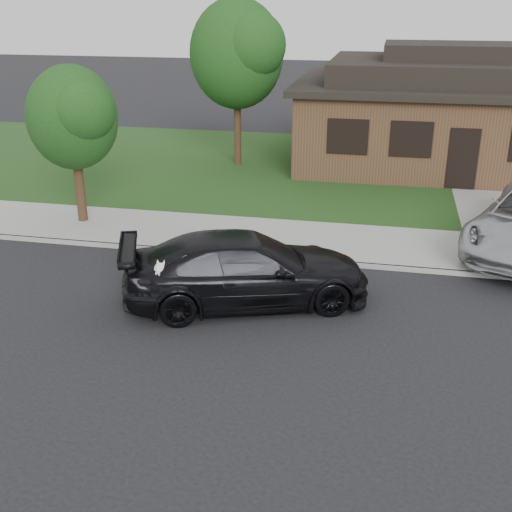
# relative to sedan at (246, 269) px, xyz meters

# --- Properties ---
(ground) EXTENTS (120.00, 120.00, 0.00)m
(ground) POSITION_rel_sedan_xyz_m (1.45, -0.96, -0.80)
(ground) COLOR black
(ground) RESTS_ON ground
(sidewalk) EXTENTS (60.00, 3.00, 0.12)m
(sidewalk) POSITION_rel_sedan_xyz_m (1.45, 4.04, -0.74)
(sidewalk) COLOR gray
(sidewalk) RESTS_ON ground
(curb) EXTENTS (60.00, 0.12, 0.12)m
(curb) POSITION_rel_sedan_xyz_m (1.45, 2.54, -0.74)
(curb) COLOR gray
(curb) RESTS_ON ground
(lawn) EXTENTS (60.00, 13.00, 0.13)m
(lawn) POSITION_rel_sedan_xyz_m (1.45, 12.04, -0.73)
(lawn) COLOR #193814
(lawn) RESTS_ON ground
(sedan) EXTENTS (5.94, 4.01, 1.60)m
(sedan) POSITION_rel_sedan_xyz_m (0.00, 0.00, 0.00)
(sedan) COLOR black
(sedan) RESTS_ON ground
(recycling_bin) EXTENTS (0.61, 0.61, 0.88)m
(recycling_bin) POSITION_rel_sedan_xyz_m (5.80, 3.58, -0.23)
(recycling_bin) COLOR #0D1599
(recycling_bin) RESTS_ON sidewalk
(house) EXTENTS (12.60, 8.60, 4.65)m
(house) POSITION_rel_sedan_xyz_m (5.45, 14.04, 1.34)
(house) COLOR #422B1C
(house) RESTS_ON ground
(tree_0) EXTENTS (3.78, 3.60, 6.34)m
(tree_0) POSITION_rel_sedan_xyz_m (-2.89, 11.92, 3.68)
(tree_0) COLOR #332114
(tree_0) RESTS_ON ground
(tree_2) EXTENTS (2.73, 2.60, 4.59)m
(tree_2) POSITION_rel_sedan_xyz_m (-5.93, 4.16, 2.47)
(tree_2) COLOR #332114
(tree_2) RESTS_ON ground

